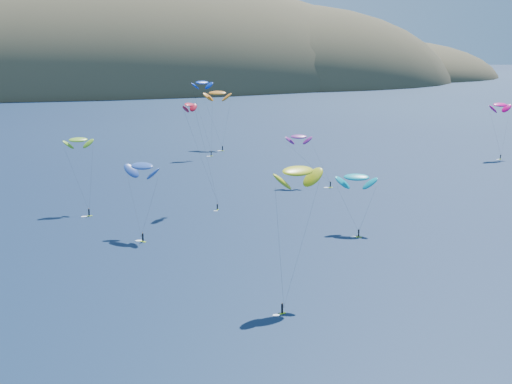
{
  "coord_description": "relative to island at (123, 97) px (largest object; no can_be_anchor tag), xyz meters",
  "views": [
    {
      "loc": [
        -40.26,
        -65.5,
        43.08
      ],
      "look_at": [
        6.28,
        80.0,
        9.0
      ],
      "focal_mm": 50.0,
      "sensor_mm": 36.0,
      "label": 1
    }
  ],
  "objects": [
    {
      "name": "kitesurfer_3",
      "position": [
        -68.37,
        -447.99,
        28.01
      ],
      "size": [
        7.41,
        11.62,
        19.33
      ],
      "rotation": [
        0.0,
        0.0,
        0.11
      ],
      "color": "#BEFF1C",
      "rests_on": "ground"
    },
    {
      "name": "island",
      "position": [
        0.0,
        0.0,
        0.0
      ],
      "size": [
        730.0,
        300.0,
        210.0
      ],
      "color": "#3D3526",
      "rests_on": "ground"
    },
    {
      "name": "kitesurfer_10",
      "position": [
        -56.97,
        -475.59,
        25.69
      ],
      "size": [
        8.96,
        12.76,
        17.51
      ],
      "rotation": [
        0.0,
        0.0,
        -0.89
      ],
      "color": "#BEFF1C",
      "rests_on": "ground"
    },
    {
      "name": "kitesurfer_6",
      "position": [
        -5.79,
        -437.53,
        24.67
      ],
      "size": [
        11.69,
        10.56,
        16.02
      ],
      "rotation": [
        0.0,
        0.0,
        -0.29
      ],
      "color": "#BEFF1C",
      "rests_on": "ground"
    },
    {
      "name": "kitesurfer_5",
      "position": [
        -11.17,
        -487.04,
        22.59
      ],
      "size": [
        9.64,
        10.7,
        14.32
      ],
      "rotation": [
        0.0,
        0.0,
        -0.46
      ],
      "color": "#BEFF1C",
      "rests_on": "ground"
    },
    {
      "name": "kitesurfer_11",
      "position": [
        -10.19,
        -362.08,
        31.5
      ],
      "size": [
        11.46,
        15.6,
        23.7
      ],
      "rotation": [
        0.0,
        0.0,
        -0.45
      ],
      "color": "#BEFF1C",
      "rests_on": "ground"
    },
    {
      "name": "kitesurfer_8",
      "position": [
        78.79,
        -414.77,
        29.25
      ],
      "size": [
        9.67,
        8.17,
        21.09
      ],
      "rotation": [
        0.0,
        0.0,
        0.15
      ],
      "color": "#BEFF1C",
      "rests_on": "ground"
    },
    {
      "name": "kitesurfer_9",
      "position": [
        -41.25,
        -453.44,
        36.35
      ],
      "size": [
        8.47,
        11.17,
        27.42
      ],
      "rotation": [
        0.0,
        0.0,
        0.89
      ],
      "color": "#BEFF1C",
      "rests_on": "ground"
    },
    {
      "name": "kitesurfer_2",
      "position": [
        -38.07,
        -520.49,
        31.7
      ],
      "size": [
        11.51,
        12.46,
        23.61
      ],
      "rotation": [
        0.0,
        0.0,
        0.31
      ],
      "color": "#BEFF1C",
      "rests_on": "ground"
    },
    {
      "name": "kitesurfer_4",
      "position": [
        -19.98,
        -378.33,
        36.66
      ],
      "size": [
        8.27,
        7.19,
        28.16
      ],
      "rotation": [
        0.0,
        0.0,
        0.18
      ],
      "color": "#BEFF1C",
      "rests_on": "ground"
    }
  ]
}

